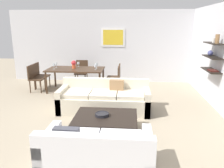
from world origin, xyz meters
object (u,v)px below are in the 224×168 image
object	(u,v)px
decorative_bowl	(102,114)
dining_chair_left_far	(40,74)
dining_table	(76,71)
loveseat_white	(97,154)
dining_chair_left_near	(34,77)
wine_glass_right_near	(95,66)
sofa_beige	(105,100)
dining_chair_right_far	(116,75)
wine_glass_left_far	(56,64)
dining_chair_right_near	(115,78)
wine_glass_head	(78,63)
dining_chair_head	(82,71)
centerpiece_vase	(74,64)
wine_glass_right_far	(96,65)
coffee_table	(106,125)
wine_glass_left_near	(54,65)

from	to	relation	value
decorative_bowl	dining_chair_left_far	size ratio (longest dim) A/B	0.33
dining_table	loveseat_white	bearing A→B (deg)	-72.38
decorative_bowl	dining_chair_left_near	size ratio (longest dim) A/B	0.33
decorative_bowl	wine_glass_right_near	world-z (taller)	wine_glass_right_near
sofa_beige	decorative_bowl	bearing A→B (deg)	-85.39
loveseat_white	decorative_bowl	xyz separation A→B (m)	(-0.08, 1.26, 0.12)
dining_chair_right_far	wine_glass_left_far	size ratio (longest dim) A/B	4.99
dining_chair_right_far	dining_chair_right_near	distance (m)	0.44
decorative_bowl	wine_glass_head	size ratio (longest dim) A/B	1.91
dining_chair_left_far	dining_chair_head	distance (m)	1.49
dining_chair_left_near	centerpiece_vase	world-z (taller)	centerpiece_vase
decorative_bowl	centerpiece_vase	xyz separation A→B (m)	(-1.34, 3.06, 0.48)
centerpiece_vase	dining_chair_left_far	bearing A→B (deg)	172.58
wine_glass_left_far	loveseat_white	bearing A→B (deg)	-65.07
sofa_beige	wine_glass_right_far	xyz separation A→B (m)	(-0.49, 1.86, 0.59)
coffee_table	dining_chair_right_far	size ratio (longest dim) A/B	1.43
loveseat_white	wine_glass_head	world-z (taller)	wine_glass_head
dining_chair_left_near	dining_chair_right_far	bearing A→B (deg)	9.45
dining_chair_right_near	decorative_bowl	bearing A→B (deg)	-91.21
wine_glass_left_near	wine_glass_right_near	size ratio (longest dim) A/B	1.12
dining_chair_head	wine_glass_right_near	size ratio (longest dim) A/B	5.23
sofa_beige	loveseat_white	size ratio (longest dim) A/B	1.40
coffee_table	dining_chair_right_far	xyz separation A→B (m)	(-0.02, 3.24, 0.31)
loveseat_white	dining_table	xyz separation A→B (m)	(-1.35, 4.26, 0.39)
sofa_beige	dining_table	world-z (taller)	sofa_beige
loveseat_white	wine_glass_left_near	world-z (taller)	wine_glass_left_near
loveseat_white	dining_chair_right_near	distance (m)	4.04
coffee_table	wine_glass_head	world-z (taller)	wine_glass_head
sofa_beige	wine_glass_right_far	bearing A→B (deg)	104.62
dining_chair_right_near	dining_chair_left_far	xyz separation A→B (m)	(-2.66, 0.44, 0.00)
dining_chair_right_near	dining_chair_head	world-z (taller)	same
wine_glass_right_far	decorative_bowl	bearing A→B (deg)	-79.35
dining_chair_head	wine_glass_left_far	size ratio (longest dim) A/B	4.99
wine_glass_head	centerpiece_vase	size ratio (longest dim) A/B	0.57
dining_table	centerpiece_vase	world-z (taller)	centerpiece_vase
wine_glass_left_near	centerpiece_vase	size ratio (longest dim) A/B	0.72
dining_table	wine_glass_left_near	bearing A→B (deg)	-169.90
coffee_table	dining_chair_right_near	distance (m)	2.82
wine_glass_left_near	dining_chair_left_far	bearing A→B (deg)	152.03
coffee_table	centerpiece_vase	xyz separation A→B (m)	(-1.41, 3.08, 0.71)
decorative_bowl	sofa_beige	bearing A→B (deg)	94.61
wine_glass_left_far	wine_glass_head	size ratio (longest dim) A/B	1.18
sofa_beige	wine_glass_left_far	xyz separation A→B (m)	(-1.85, 1.86, 0.58)
loveseat_white	decorative_bowl	distance (m)	1.27
sofa_beige	dining_chair_right_near	size ratio (longest dim) A/B	2.60
wine_glass_head	centerpiece_vase	xyz separation A→B (m)	(-0.07, -0.38, 0.04)
dining_chair_left_near	dining_chair_right_near	distance (m)	2.66
centerpiece_vase	dining_chair_head	bearing A→B (deg)	85.50
coffee_table	decorative_bowl	bearing A→B (deg)	166.17
loveseat_white	wine_glass_left_far	size ratio (longest dim) A/B	9.23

